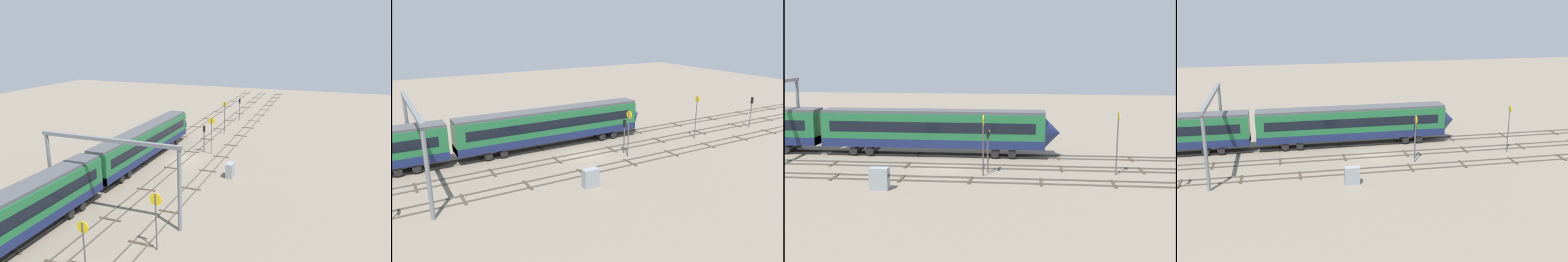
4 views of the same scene
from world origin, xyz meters
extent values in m
plane|color=gray|center=(0.00, 0.00, 0.00)|extent=(152.17, 152.17, 0.00)
cube|color=#59544C|center=(0.00, -5.60, 0.08)|extent=(136.17, 0.07, 0.16)
cube|color=#59544C|center=(0.00, -4.16, 0.08)|extent=(136.17, 0.07, 0.16)
cube|color=#473828|center=(-21.66, -4.88, 0.04)|extent=(0.24, 2.40, 0.08)
cube|color=#473828|center=(-15.47, -4.88, 0.04)|extent=(0.24, 2.40, 0.08)
cube|color=#473828|center=(-9.28, -4.88, 0.04)|extent=(0.24, 2.40, 0.08)
cube|color=#473828|center=(-3.09, -4.88, 0.04)|extent=(0.24, 2.40, 0.08)
cube|color=#473828|center=(3.09, -4.88, 0.04)|extent=(0.24, 2.40, 0.08)
cube|color=#473828|center=(9.28, -4.88, 0.04)|extent=(0.24, 2.40, 0.08)
cube|color=#473828|center=(15.47, -4.88, 0.04)|extent=(0.24, 2.40, 0.08)
cube|color=#473828|center=(21.66, -4.88, 0.04)|extent=(0.24, 2.40, 0.08)
cube|color=#473828|center=(27.85, -4.88, 0.04)|extent=(0.24, 2.40, 0.08)
cube|color=#473828|center=(34.04, -4.88, 0.04)|extent=(0.24, 2.40, 0.08)
cube|color=#473828|center=(40.23, -4.88, 0.04)|extent=(0.24, 2.40, 0.08)
cube|color=#473828|center=(46.42, -4.88, 0.04)|extent=(0.24, 2.40, 0.08)
cube|color=#473828|center=(52.61, -4.88, 0.04)|extent=(0.24, 2.40, 0.08)
cube|color=#473828|center=(58.80, -4.88, 0.04)|extent=(0.24, 2.40, 0.08)
cube|color=#473828|center=(64.99, -4.88, 0.04)|extent=(0.24, 2.40, 0.08)
cube|color=#59544C|center=(0.00, -0.72, 0.08)|extent=(136.17, 0.07, 0.16)
cube|color=#59544C|center=(0.00, 0.72, 0.08)|extent=(136.17, 0.07, 0.16)
cube|color=#473828|center=(-18.91, 0.00, 0.04)|extent=(0.24, 2.40, 0.08)
cube|color=#473828|center=(-11.35, 0.00, 0.04)|extent=(0.24, 2.40, 0.08)
cube|color=#473828|center=(-3.78, 0.00, 0.04)|extent=(0.24, 2.40, 0.08)
cube|color=#473828|center=(3.78, 0.00, 0.04)|extent=(0.24, 2.40, 0.08)
cube|color=#473828|center=(11.35, 0.00, 0.04)|extent=(0.24, 2.40, 0.08)
cube|color=#473828|center=(18.91, 0.00, 0.04)|extent=(0.24, 2.40, 0.08)
cube|color=#473828|center=(26.48, 0.00, 0.04)|extent=(0.24, 2.40, 0.08)
cube|color=#473828|center=(34.04, 0.00, 0.04)|extent=(0.24, 2.40, 0.08)
cube|color=#473828|center=(41.61, 0.00, 0.04)|extent=(0.24, 2.40, 0.08)
cube|color=#473828|center=(49.17, 0.00, 0.04)|extent=(0.24, 2.40, 0.08)
cube|color=#473828|center=(56.74, 0.00, 0.04)|extent=(0.24, 2.40, 0.08)
cube|color=#473828|center=(64.30, 0.00, 0.04)|extent=(0.24, 2.40, 0.08)
cube|color=#59544C|center=(0.00, 4.16, 0.08)|extent=(136.17, 0.07, 0.16)
cube|color=#59544C|center=(0.00, 5.60, 0.08)|extent=(136.17, 0.07, 0.16)
cube|color=#473828|center=(-26.48, 4.88, 0.04)|extent=(0.24, 2.40, 0.08)
cube|color=#473828|center=(-18.91, 4.88, 0.04)|extent=(0.24, 2.40, 0.08)
cube|color=#473828|center=(-11.35, 4.88, 0.04)|extent=(0.24, 2.40, 0.08)
cube|color=#473828|center=(-3.78, 4.88, 0.04)|extent=(0.24, 2.40, 0.08)
cube|color=#473828|center=(3.78, 4.88, 0.04)|extent=(0.24, 2.40, 0.08)
cube|color=#473828|center=(11.35, 4.88, 0.04)|extent=(0.24, 2.40, 0.08)
cube|color=#473828|center=(18.91, 4.88, 0.04)|extent=(0.24, 2.40, 0.08)
cube|color=#473828|center=(26.48, 4.88, 0.04)|extent=(0.24, 2.40, 0.08)
cube|color=#473828|center=(34.04, 4.88, 0.04)|extent=(0.24, 2.40, 0.08)
cube|color=#473828|center=(41.61, 4.88, 0.04)|extent=(0.24, 2.40, 0.08)
cube|color=#473828|center=(49.17, 4.88, 0.04)|extent=(0.24, 2.40, 0.08)
cube|color=#473828|center=(56.74, 4.88, 0.04)|extent=(0.24, 2.40, 0.08)
cube|color=#473828|center=(64.30, 4.88, 0.04)|extent=(0.24, 2.40, 0.08)
cube|color=#1E6638|center=(-2.08, 4.88, 2.86)|extent=(24.00, 2.90, 3.60)
cube|color=navy|center=(-2.08, 4.88, 1.51)|extent=(24.00, 2.94, 0.90)
cube|color=#4C4C51|center=(-2.08, 4.88, 4.81)|extent=(24.00, 2.50, 0.30)
cube|color=black|center=(-2.08, 3.42, 3.29)|extent=(22.00, 0.04, 1.10)
cube|color=black|center=(-2.08, 6.34, 3.29)|extent=(22.00, 0.04, 1.10)
cylinder|color=black|center=(-10.66, 4.88, 0.61)|extent=(0.90, 2.70, 0.90)
cylinder|color=black|center=(-8.86, 4.88, 0.61)|extent=(0.90, 2.70, 0.90)
cylinder|color=black|center=(4.70, 4.88, 0.61)|extent=(0.90, 2.70, 0.90)
cylinder|color=black|center=(6.50, 4.88, 0.61)|extent=(0.90, 2.70, 0.90)
cube|color=#1E6638|center=(-26.88, 4.88, 2.86)|extent=(24.00, 2.90, 3.60)
cube|color=navy|center=(-26.88, 4.88, 1.51)|extent=(24.00, 2.94, 0.90)
cube|color=black|center=(-26.88, 3.42, 3.29)|extent=(22.00, 0.04, 1.10)
cylinder|color=black|center=(-20.10, 4.88, 0.61)|extent=(0.90, 2.70, 0.90)
cylinder|color=black|center=(-18.30, 4.88, 0.61)|extent=(0.90, 2.70, 0.90)
cone|color=navy|center=(10.72, 4.88, 2.68)|extent=(1.60, 3.24, 3.24)
cylinder|color=slate|center=(-18.39, -7.22, 3.92)|extent=(0.36, 0.36, 7.84)
cylinder|color=slate|center=(-18.39, 7.27, 3.92)|extent=(0.36, 0.36, 7.84)
cube|color=slate|center=(-18.39, 0.02, 8.01)|extent=(0.40, 15.10, 0.35)
cylinder|color=#4C4C51|center=(-26.94, -3.17, 2.25)|extent=(0.12, 0.12, 4.51)
cylinder|color=yellow|center=(-26.90, -3.17, 4.07)|extent=(0.05, 0.97, 0.97)
cube|color=black|center=(-26.87, -3.17, 4.07)|extent=(0.02, 0.44, 0.12)
cylinder|color=#4C4C51|center=(4.06, -3.07, 2.78)|extent=(0.12, 0.12, 5.55)
cylinder|color=yellow|center=(4.10, -3.07, 5.11)|extent=(0.05, 0.97, 0.97)
cube|color=black|center=(4.13, -3.07, 5.11)|extent=(0.02, 0.44, 0.12)
cylinder|color=#4C4C51|center=(-21.97, -6.60, 2.55)|extent=(0.12, 0.12, 5.09)
cylinder|color=yellow|center=(-21.93, -6.60, 4.60)|extent=(0.05, 1.09, 1.09)
cube|color=black|center=(-21.90, -6.60, 4.60)|extent=(0.02, 0.49, 0.12)
cylinder|color=#4C4C51|center=(16.21, -1.71, 2.92)|extent=(0.12, 0.12, 5.83)
cylinder|color=yellow|center=(16.25, -1.71, 5.47)|extent=(0.05, 0.80, 0.80)
cube|color=black|center=(16.28, -1.71, 5.47)|extent=(0.02, 0.36, 0.12)
cylinder|color=#4C4C51|center=(4.38, -1.80, 1.65)|extent=(0.14, 0.14, 3.30)
cube|color=black|center=(4.38, -1.80, 3.75)|extent=(0.20, 0.32, 0.90)
sphere|color=yellow|center=(4.49, -1.80, 3.95)|extent=(0.20, 0.20, 0.20)
sphere|color=#262626|center=(4.49, -1.80, 3.55)|extent=(0.20, 0.20, 0.20)
cylinder|color=#4C4C51|center=(27.42, -1.80, 1.85)|extent=(0.14, 0.14, 3.70)
cube|color=black|center=(27.42, -1.80, 4.15)|extent=(0.20, 0.32, 0.90)
sphere|color=yellow|center=(27.53, -1.80, 4.34)|extent=(0.20, 0.20, 0.20)
sphere|color=#262626|center=(27.53, -1.80, 3.95)|extent=(0.20, 0.20, 0.20)
cube|color=gray|center=(-4.08, -8.19, 0.92)|extent=(1.55, 0.83, 1.85)
cube|color=#333333|center=(-3.29, -8.19, 1.20)|extent=(0.02, 0.58, 0.24)
camera|label=1|loc=(-46.31, -19.01, 17.55)|focal=33.40mm
camera|label=2|loc=(-21.44, -37.72, 15.67)|focal=35.14mm
camera|label=3|loc=(7.80, -45.20, 11.51)|focal=43.73mm
camera|label=4|loc=(-10.88, -54.38, 19.39)|focal=44.56mm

